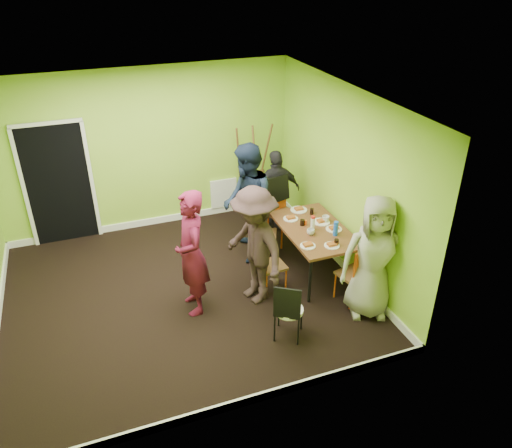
{
  "coord_description": "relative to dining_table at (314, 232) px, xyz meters",
  "views": [
    {
      "loc": [
        -1.08,
        -5.86,
        4.41
      ],
      "look_at": [
        1.11,
        0.0,
        0.93
      ],
      "focal_mm": 35.0,
      "sensor_mm": 36.0,
      "label": 1
    }
  ],
  "objects": [
    {
      "name": "easel",
      "position": [
        -0.19,
        2.15,
        0.16
      ],
      "size": [
        0.7,
        0.65,
        1.74
      ],
      "color": "brown",
      "rests_on": "ground"
    },
    {
      "name": "chair_left_near",
      "position": [
        -0.85,
        -0.23,
        -0.2
      ],
      "size": [
        0.4,
        0.39,
        0.89
      ],
      "rotation": [
        0.0,
        0.0,
        -1.49
      ],
      "color": "#F25B16",
      "rests_on": "ground"
    },
    {
      "name": "cup_b",
      "position": [
        0.24,
        0.12,
        0.11
      ],
      "size": [
        0.11,
        0.11,
        0.1
      ],
      "primitive_type": "imported",
      "color": "white",
      "rests_on": "dining_table"
    },
    {
      "name": "plate_far_front",
      "position": [
        0.0,
        -0.53,
        0.06
      ],
      "size": [
        0.22,
        0.22,
        0.01
      ],
      "primitive_type": "cylinder",
      "color": "white",
      "rests_on": "dining_table"
    },
    {
      "name": "glass_back",
      "position": [
        0.16,
        0.43,
        0.1
      ],
      "size": [
        0.06,
        0.06,
        0.1
      ],
      "primitive_type": "cylinder",
      "color": "black",
      "rests_on": "dining_table"
    },
    {
      "name": "person_back_end",
      "position": [
        -0.05,
        1.38,
        0.05
      ],
      "size": [
        0.89,
        0.39,
        1.49
      ],
      "primitive_type": "imported",
      "rotation": [
        0.0,
        0.0,
        3.18
      ],
      "color": "black",
      "rests_on": "ground"
    },
    {
      "name": "ground",
      "position": [
        -2.0,
        0.13,
        -0.7
      ],
      "size": [
        5.0,
        5.0,
        0.0
      ],
      "primitive_type": "plane",
      "color": "black",
      "rests_on": "ground"
    },
    {
      "name": "person_left_near",
      "position": [
        -1.08,
        -0.33,
        0.17
      ],
      "size": [
        0.92,
        1.25,
        1.73
      ],
      "primitive_type": "imported",
      "rotation": [
        0.0,
        0.0,
        -1.3
      ],
      "color": "#2F201F",
      "rests_on": "ground"
    },
    {
      "name": "plate_wall_front",
      "position": [
        0.25,
        -0.12,
        0.06
      ],
      "size": [
        0.24,
        0.24,
        0.01
      ],
      "primitive_type": "cylinder",
      "color": "white",
      "rests_on": "dining_table"
    },
    {
      "name": "plate_far_back",
      "position": [
        0.03,
        0.62,
        0.06
      ],
      "size": [
        0.27,
        0.27,
        0.01
      ],
      "primitive_type": "cylinder",
      "color": "white",
      "rests_on": "dining_table"
    },
    {
      "name": "glass_front",
      "position": [
        0.07,
        -0.53,
        0.1
      ],
      "size": [
        0.06,
        0.06,
        0.09
      ],
      "primitive_type": "cylinder",
      "color": "black",
      "rests_on": "dining_table"
    },
    {
      "name": "person_left_far",
      "position": [
        -0.79,
        0.77,
        0.25
      ],
      "size": [
        0.89,
        1.05,
        1.89
      ],
      "primitive_type": "imported",
      "rotation": [
        0.0,
        0.0,
        -1.78
      ],
      "color": "#141E32",
      "rests_on": "ground"
    },
    {
      "name": "plate_near_right",
      "position": [
        -0.31,
        -0.42,
        0.06
      ],
      "size": [
        0.22,
        0.22,
        0.01
      ],
      "primitive_type": "cylinder",
      "color": "white",
      "rests_on": "dining_table"
    },
    {
      "name": "cup_a",
      "position": [
        -0.13,
        -0.14,
        0.1
      ],
      "size": [
        0.11,
        0.11,
        0.09
      ],
      "primitive_type": "imported",
      "color": "white",
      "rests_on": "dining_table"
    },
    {
      "name": "chair_bentwood",
      "position": [
        -0.98,
        -1.28,
        -0.22
      ],
      "size": [
        0.46,
        0.46,
        0.86
      ],
      "rotation": [
        0.0,
        0.0,
        -0.57
      ],
      "color": "black",
      "rests_on": "ground"
    },
    {
      "name": "person_front_end",
      "position": [
        0.27,
        -1.16,
        0.18
      ],
      "size": [
        1.0,
        0.83,
        1.75
      ],
      "primitive_type": "imported",
      "rotation": [
        0.0,
        0.0,
        -0.38
      ],
      "color": "gray",
      "rests_on": "ground"
    },
    {
      "name": "chair_left_far",
      "position": [
        -0.68,
        0.59,
        -0.14
      ],
      "size": [
        0.54,
        0.54,
        0.99
      ],
      "rotation": [
        0.0,
        0.0,
        -1.99
      ],
      "color": "#F25B16",
      "rests_on": "ground"
    },
    {
      "name": "glass_mid",
      "position": [
        -0.13,
        0.16,
        0.1
      ],
      "size": [
        0.07,
        0.07,
        0.09
      ],
      "primitive_type": "cylinder",
      "color": "black",
      "rests_on": "dining_table"
    },
    {
      "name": "plate_wall_back",
      "position": [
        0.18,
        0.14,
        0.06
      ],
      "size": [
        0.26,
        0.26,
        0.01
      ],
      "primitive_type": "cylinder",
      "color": "white",
      "rests_on": "dining_table"
    },
    {
      "name": "person_standing",
      "position": [
        -1.93,
        -0.25,
        0.19
      ],
      "size": [
        0.43,
        0.65,
        1.78
      ],
      "primitive_type": "imported",
      "rotation": [
        0.0,
        0.0,
        -1.57
      ],
      "color": "#5A0F29",
      "rests_on": "ground"
    },
    {
      "name": "blue_bottle",
      "position": [
        0.19,
        -0.28,
        0.17
      ],
      "size": [
        0.07,
        0.07,
        0.22
      ],
      "primitive_type": "cylinder",
      "color": "blue",
      "rests_on": "dining_table"
    },
    {
      "name": "thermos",
      "position": [
        -0.06,
        -0.03,
        0.16
      ],
      "size": [
        0.06,
        0.06,
        0.2
      ],
      "primitive_type": "cylinder",
      "color": "white",
      "rests_on": "dining_table"
    },
    {
      "name": "chair_front_end",
      "position": [
        0.21,
        -0.92,
        -0.18
      ],
      "size": [
        0.46,
        0.46,
        0.91
      ],
      "rotation": [
        0.0,
        0.0,
        0.24
      ],
      "color": "#F25B16",
      "rests_on": "ground"
    },
    {
      "name": "plate_near_left",
      "position": [
        -0.21,
        0.4,
        0.06
      ],
      "size": [
        0.23,
        0.23,
        0.01
      ],
      "primitive_type": "cylinder",
      "color": "white",
      "rests_on": "dining_table"
    },
    {
      "name": "dining_table",
      "position": [
        0.0,
        0.0,
        0.0
      ],
      "size": [
        0.9,
        1.5,
        0.75
      ],
      "color": "black",
      "rests_on": "ground"
    },
    {
      "name": "room_walls",
      "position": [
        -2.02,
        0.17,
        0.29
      ],
      "size": [
        5.04,
        4.54,
        2.82
      ],
      "color": "#90C232",
      "rests_on": "ground"
    },
    {
      "name": "orange_bottle",
      "position": [
        -0.08,
        0.15,
        0.09
      ],
      "size": [
        0.04,
        0.04,
        0.08
      ],
      "primitive_type": "cylinder",
      "color": "#F25B16",
      "rests_on": "dining_table"
    },
    {
      "name": "chair_back_end",
      "position": [
        -0.11,
        1.18,
        0.09
      ],
      "size": [
        0.57,
        0.63,
        1.11
      ],
      "rotation": [
        0.0,
        0.0,
        3.42
      ],
      "color": "#F25B16",
      "rests_on": "ground"
    }
  ]
}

